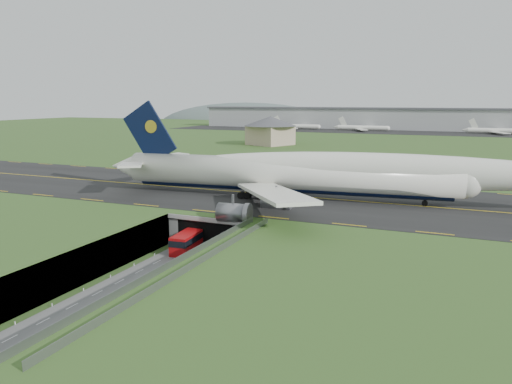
% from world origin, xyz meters
% --- Properties ---
extents(ground, '(900.00, 900.00, 0.00)m').
position_xyz_m(ground, '(0.00, 0.00, 0.00)').
color(ground, '#416026').
rests_on(ground, ground).
extents(airfield_deck, '(800.00, 800.00, 6.00)m').
position_xyz_m(airfield_deck, '(0.00, 0.00, 3.00)').
color(airfield_deck, gray).
rests_on(airfield_deck, ground).
extents(trench_road, '(12.00, 75.00, 0.20)m').
position_xyz_m(trench_road, '(0.00, -7.50, 0.10)').
color(trench_road, slate).
rests_on(trench_road, ground).
extents(taxiway, '(800.00, 44.00, 0.18)m').
position_xyz_m(taxiway, '(0.00, 33.00, 6.09)').
color(taxiway, black).
rests_on(taxiway, airfield_deck).
extents(tunnel_portal, '(17.00, 22.30, 6.00)m').
position_xyz_m(tunnel_portal, '(0.00, 16.71, 3.33)').
color(tunnel_portal, gray).
rests_on(tunnel_portal, ground).
extents(guideway, '(3.00, 53.00, 7.05)m').
position_xyz_m(guideway, '(11.00, -19.11, 5.32)').
color(guideway, '#A8A8A3').
rests_on(guideway, ground).
extents(jumbo_jet, '(106.09, 65.83, 21.87)m').
position_xyz_m(jumbo_jet, '(15.27, 31.17, 11.91)').
color(jumbo_jet, white).
rests_on(jumbo_jet, ground).
extents(shuttle_tram, '(4.06, 8.99, 3.53)m').
position_xyz_m(shuttle_tram, '(-1.93, 4.60, 1.93)').
color(shuttle_tram, '#AA0B0D').
rests_on(shuttle_tram, ground).
extents(service_building, '(32.58, 32.58, 13.64)m').
position_xyz_m(service_building, '(-42.71, 150.52, 14.08)').
color(service_building, tan).
rests_on(service_building, ground).
extents(cargo_terminal, '(320.00, 67.00, 15.60)m').
position_xyz_m(cargo_terminal, '(-0.11, 299.41, 13.96)').
color(cargo_terminal, '#B2B2B2').
rests_on(cargo_terminal, ground).
extents(distant_hills, '(700.00, 91.00, 60.00)m').
position_xyz_m(distant_hills, '(64.38, 430.00, -4.00)').
color(distant_hills, slate).
rests_on(distant_hills, ground).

